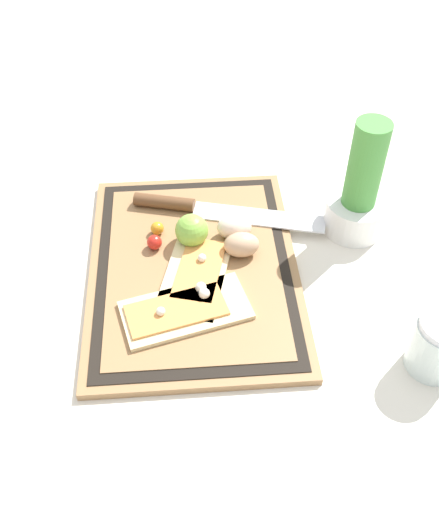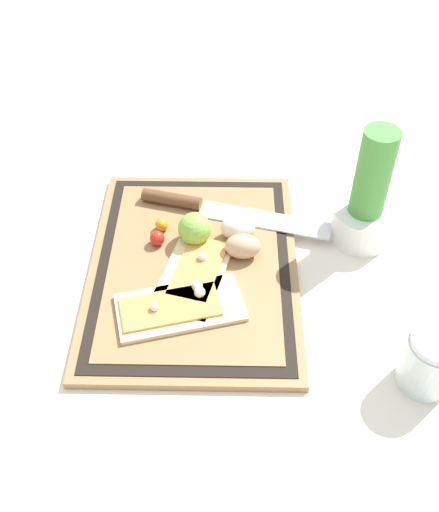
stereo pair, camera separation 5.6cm
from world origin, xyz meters
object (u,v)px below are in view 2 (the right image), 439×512
object	(u,v)px
pizza_slice_near	(178,307)
lime	(192,229)
cherry_tomato_yellow	(162,225)
knife	(204,206)
sauce_jar	(429,363)
cherry_tomato_red	(157,238)
egg_brown	(243,246)
herb_pot	(366,204)
egg_pink	(238,228)
pizza_slice_far	(197,274)

from	to	relation	value
pizza_slice_near	lime	distance (m)	0.14
pizza_slice_near	cherry_tomato_yellow	world-z (taller)	pizza_slice_near
knife	lime	xyz separation A→B (m)	(0.07, -0.02, 0.02)
lime	sauce_jar	distance (m)	0.39
cherry_tomato_red	egg_brown	bearing A→B (deg)	80.13
egg_brown	knife	bearing A→B (deg)	-148.81
knife	lime	bearing A→B (deg)	-11.56
sauce_jar	egg_brown	bearing A→B (deg)	-131.91
herb_pot	lime	bearing A→B (deg)	-83.66
egg_pink	sauce_jar	xyz separation A→B (m)	(0.25, 0.24, 0.00)
pizza_slice_near	cherry_tomato_red	distance (m)	0.14
cherry_tomato_red	cherry_tomato_yellow	xyz separation A→B (m)	(-0.03, 0.00, -0.00)
knife	cherry_tomato_red	distance (m)	0.11
cherry_tomato_yellow	egg_pink	bearing A→B (deg)	82.47
egg_pink	pizza_slice_far	bearing A→B (deg)	-35.31
lime	herb_pot	distance (m)	0.27
knife	cherry_tomato_yellow	bearing A→B (deg)	-53.20
egg_brown	cherry_tomato_red	xyz separation A→B (m)	(-0.02, -0.13, -0.01)
pizza_slice_near	pizza_slice_far	distance (m)	0.07
lime	cherry_tomato_red	xyz separation A→B (m)	(0.01, -0.05, -0.01)
egg_pink	herb_pot	xyz separation A→B (m)	(-0.02, 0.20, 0.04)
knife	cherry_tomato_red	world-z (taller)	cherry_tomato_red
egg_brown	pizza_slice_far	bearing A→B (deg)	-55.94
pizza_slice_far	egg_brown	bearing A→B (deg)	124.06
sauce_jar	cherry_tomato_yellow	bearing A→B (deg)	-126.25
pizza_slice_far	egg_brown	size ratio (longest dim) A/B	3.23
egg_brown	egg_pink	distance (m)	0.04
pizza_slice_far	herb_pot	world-z (taller)	herb_pot
cherry_tomato_yellow	lime	bearing A→B (deg)	63.33
cherry_tomato_yellow	sauce_jar	size ratio (longest dim) A/B	0.24
knife	cherry_tomato_red	bearing A→B (deg)	-40.46
lime	knife	bearing A→B (deg)	168.44
knife	cherry_tomato_yellow	world-z (taller)	knife
pizza_slice_far	knife	world-z (taller)	pizza_slice_far
pizza_slice_near	pizza_slice_far	size ratio (longest dim) A/B	1.10
lime	cherry_tomato_yellow	size ratio (longest dim) A/B	2.46
sauce_jar	lime	bearing A→B (deg)	-127.60
pizza_slice_far	knife	bearing A→B (deg)	178.03
sauce_jar	egg_pink	bearing A→B (deg)	-135.97
lime	cherry_tomato_yellow	bearing A→B (deg)	-116.67
pizza_slice_near	knife	bearing A→B (deg)	172.35
knife	herb_pot	size ratio (longest dim) A/B	1.56
egg_brown	sauce_jar	world-z (taller)	sauce_jar
pizza_slice_near	egg_pink	xyz separation A→B (m)	(-0.15, 0.08, 0.01)
lime	herb_pot	xyz separation A→B (m)	(-0.03, 0.27, 0.03)
egg_brown	lime	distance (m)	0.08
cherry_tomato_yellow	sauce_jar	world-z (taller)	sauce_jar
knife	egg_pink	bearing A→B (deg)	40.73
pizza_slice_near	herb_pot	distance (m)	0.33
egg_brown	lime	bearing A→B (deg)	-111.32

